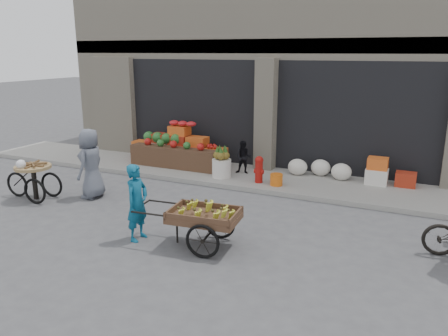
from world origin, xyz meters
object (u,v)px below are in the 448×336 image
at_px(pineapple_bin, 222,168).
at_px(fire_hydrant, 259,168).
at_px(tricycle_cart, 34,176).
at_px(vendor_grey, 91,164).
at_px(vendor_woman, 137,203).
at_px(seated_person, 244,157).
at_px(banana_cart, 202,214).
at_px(orange_bucket, 276,180).

bearing_deg(pineapple_bin, fire_hydrant, -2.60).
relative_size(pineapple_bin, tricycle_cart, 0.36).
bearing_deg(fire_hydrant, pineapple_bin, 177.40).
height_order(pineapple_bin, vendor_grey, vendor_grey).
bearing_deg(fire_hydrant, vendor_woman, -102.74).
relative_size(seated_person, tricycle_cart, 0.64).
xyz_separation_m(fire_hydrant, vendor_woman, (-0.92, -4.07, 0.23)).
bearing_deg(banana_cart, tricycle_cart, 166.43).
distance_m(tricycle_cart, vendor_grey, 1.38).
bearing_deg(vendor_woman, seated_person, -1.12).
bearing_deg(seated_person, pineapple_bin, -133.69).
distance_m(seated_person, banana_cart, 4.62).
bearing_deg(orange_bucket, tricycle_cart, -148.24).
distance_m(fire_hydrant, orange_bucket, 0.55).
xyz_separation_m(vendor_woman, vendor_grey, (-2.47, 1.59, 0.11)).
xyz_separation_m(fire_hydrant, banana_cart, (0.33, -3.85, 0.14)).
height_order(orange_bucket, banana_cart, banana_cart).
bearing_deg(tricycle_cart, vendor_woman, -18.51).
bearing_deg(orange_bucket, vendor_grey, -147.98).
distance_m(orange_bucket, seated_person, 1.42).
bearing_deg(fire_hydrant, tricycle_cart, -145.09).
distance_m(banana_cart, tricycle_cart, 4.93).
distance_m(fire_hydrant, vendor_grey, 4.22).
height_order(orange_bucket, tricycle_cart, tricycle_cart).
bearing_deg(vendor_grey, banana_cart, 62.53).
bearing_deg(banana_cart, vendor_woman, -175.84).
xyz_separation_m(seated_person, banana_cart, (1.03, -4.50, 0.06)).
height_order(fire_hydrant, vendor_grey, vendor_grey).
height_order(pineapple_bin, seated_person, seated_person).
bearing_deg(banana_cart, fire_hydrant, 89.13).
distance_m(vendor_woman, tricycle_cart, 3.75).
height_order(fire_hydrant, banana_cart, banana_cart).
bearing_deg(pineapple_bin, banana_cart, -69.92).
bearing_deg(vendor_grey, orange_bucket, 114.73).
bearing_deg(orange_bucket, pineapple_bin, 176.42).
xyz_separation_m(pineapple_bin, fire_hydrant, (1.10, -0.05, 0.13)).
xyz_separation_m(pineapple_bin, vendor_grey, (-2.30, -2.54, 0.48)).
bearing_deg(orange_bucket, fire_hydrant, 174.29).
bearing_deg(fire_hydrant, orange_bucket, -5.71).
xyz_separation_m(pineapple_bin, vendor_woman, (0.18, -4.12, 0.37)).
relative_size(orange_bucket, seated_person, 0.34).
xyz_separation_m(fire_hydrant, orange_bucket, (0.50, -0.05, -0.23)).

